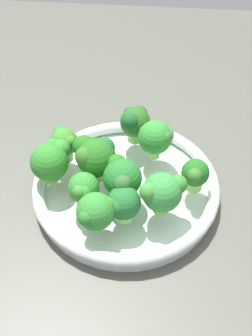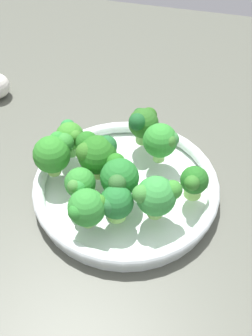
# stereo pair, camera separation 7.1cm
# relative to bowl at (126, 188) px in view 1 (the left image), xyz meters

# --- Properties ---
(ground_plane) EXTENTS (1.30, 1.30, 0.03)m
(ground_plane) POSITION_rel_bowl_xyz_m (-0.01, 0.03, -0.03)
(ground_plane) COLOR #53564A
(bowl) EXTENTS (0.30, 0.30, 0.04)m
(bowl) POSITION_rel_bowl_xyz_m (0.00, 0.00, 0.00)
(bowl) COLOR white
(bowl) RESTS_ON ground_plane
(broccoli_floret_0) EXTENTS (0.07, 0.06, 0.07)m
(broccoli_floret_0) POSITION_rel_bowl_xyz_m (-0.03, 0.00, 0.06)
(broccoli_floret_0) COLOR #8FD96F
(broccoli_floret_0) RESTS_ON bowl
(broccoli_floret_1) EXTENTS (0.06, 0.07, 0.07)m
(broccoli_floret_1) POSITION_rel_bowl_xyz_m (-0.05, -0.06, 0.06)
(broccoli_floret_1) COLOR #84B756
(broccoli_floret_1) RESTS_ON bowl
(broccoli_floret_2) EXTENTS (0.06, 0.05, 0.06)m
(broccoli_floret_2) POSITION_rel_bowl_xyz_m (-0.09, 0.03, 0.05)
(broccoli_floret_2) COLOR #92CD69
(broccoli_floret_2) RESTS_ON bowl
(broccoli_floret_3) EXTENTS (0.06, 0.05, 0.07)m
(broccoli_floret_3) POSITION_rel_bowl_xyz_m (0.10, -0.01, 0.06)
(broccoli_floret_3) COLOR #7AB858
(broccoli_floret_3) RESTS_ON bowl
(broccoli_floret_4) EXTENTS (0.07, 0.06, 0.07)m
(broccoli_floret_4) POSITION_rel_bowl_xyz_m (-0.00, 0.11, 0.06)
(broccoli_floret_4) COLOR #93BF5A
(broccoli_floret_4) RESTS_ON bowl
(broccoli_floret_5) EXTENTS (0.05, 0.05, 0.06)m
(broccoli_floret_5) POSITION_rel_bowl_xyz_m (-0.07, -0.00, 0.05)
(broccoli_floret_5) COLOR #93D862
(broccoli_floret_5) RESTS_ON bowl
(broccoli_floret_6) EXTENTS (0.06, 0.07, 0.08)m
(broccoli_floret_6) POSITION_rel_bowl_xyz_m (0.01, 0.05, 0.06)
(broccoli_floret_6) COLOR #93BD57
(broccoli_floret_6) RESTS_ON bowl
(broccoli_floret_7) EXTENTS (0.05, 0.05, 0.06)m
(broccoli_floret_7) POSITION_rel_bowl_xyz_m (0.04, 0.10, 0.05)
(broccoli_floret_7) COLOR #76C35F
(broccoli_floret_7) RESTS_ON bowl
(broccoli_floret_8) EXTENTS (0.06, 0.06, 0.07)m
(broccoli_floret_8) POSITION_rel_bowl_xyz_m (0.06, -0.04, 0.06)
(broccoli_floret_8) COLOR #96D06A
(broccoli_floret_8) RESTS_ON bowl
(broccoli_floret_9) EXTENTS (0.05, 0.04, 0.06)m
(broccoli_floret_9) POSITION_rel_bowl_xyz_m (-0.01, -0.10, 0.05)
(broccoli_floret_9) COLOR #9FDA67
(broccoli_floret_9) RESTS_ON bowl
(broccoli_floret_10) EXTENTS (0.05, 0.05, 0.06)m
(broccoli_floret_10) POSITION_rel_bowl_xyz_m (-0.05, 0.06, 0.05)
(broccoli_floret_10) COLOR #9ED667
(broccoli_floret_10) RESTS_ON bowl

